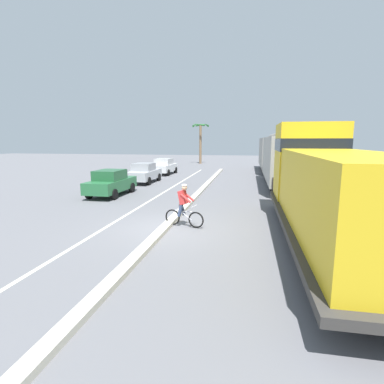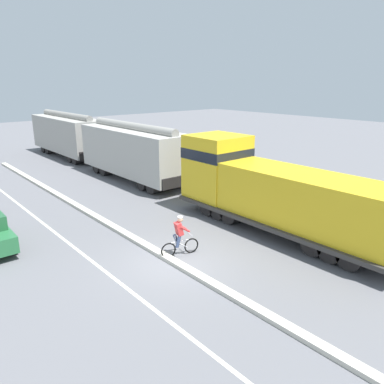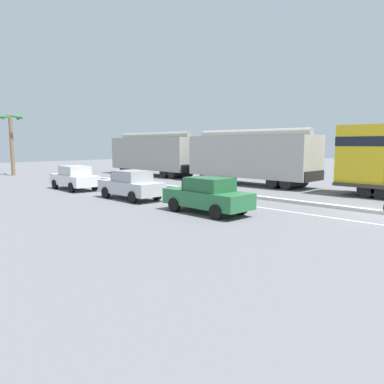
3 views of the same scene
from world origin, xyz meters
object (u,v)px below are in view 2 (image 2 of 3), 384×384
cyclist (180,237)px  hopper_car_lead (133,152)px  locomotive (268,193)px  hopper_car_middle (68,135)px

cyclist → hopper_car_lead: bearing=66.2°
locomotive → hopper_car_middle: 23.76m
hopper_car_lead → hopper_car_middle: (0.00, 11.60, 0.00)m
hopper_car_middle → hopper_car_lead: bearing=-90.0°
hopper_car_middle → cyclist: bearing=-102.5°
cyclist → locomotive: bearing=-4.1°
locomotive → cyclist: size_ratio=6.77×
cyclist → hopper_car_middle: bearing=77.5°
locomotive → cyclist: bearing=175.9°
hopper_car_lead → hopper_car_middle: 11.60m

